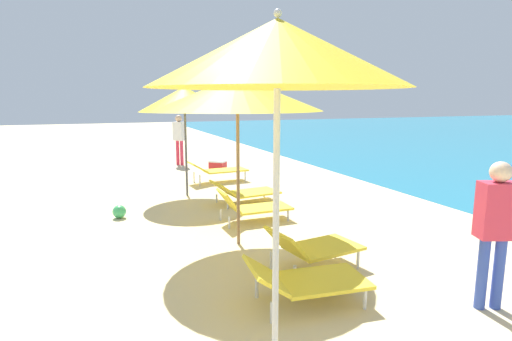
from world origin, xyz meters
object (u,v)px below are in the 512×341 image
at_px(cooler_box, 218,166).
at_px(lounger_farthest_inland, 245,191).
at_px(beach_ball, 119,212).
at_px(lounger_second_shoreside, 306,279).
at_px(person_walking_mid, 496,222).
at_px(lounger_third_shoreside, 253,206).
at_px(umbrella_second, 277,54).
at_px(person_walking_far, 179,135).
at_px(lounger_third_inland, 313,247).
at_px(umbrella_third, 237,94).
at_px(lounger_farthest_shoreside, 217,170).
at_px(umbrella_farthest, 184,99).

bearing_deg(cooler_box, lounger_farthest_inland, -97.82).
height_order(lounger_farthest_inland, beach_ball, lounger_farthest_inland).
distance_m(lounger_second_shoreside, person_walking_mid, 2.04).
bearing_deg(lounger_third_shoreside, cooler_box, 79.73).
bearing_deg(cooler_box, person_walking_mid, -87.82).
height_order(umbrella_second, person_walking_far, umbrella_second).
bearing_deg(beach_ball, person_walking_far, 68.90).
xyz_separation_m(lounger_third_inland, person_walking_mid, (1.24, -1.55, 0.64)).
xyz_separation_m(umbrella_third, lounger_farthest_shoreside, (1.01, 4.70, -1.93)).
height_order(umbrella_third, umbrella_farthest, umbrella_third).
distance_m(umbrella_second, lounger_third_shoreside, 4.76).
relative_size(lounger_farthest_shoreside, person_walking_far, 0.96).
distance_m(lounger_farthest_shoreside, person_walking_far, 3.32).
xyz_separation_m(lounger_farthest_shoreside, cooler_box, (0.48, 1.65, -0.17)).
bearing_deg(lounger_farthest_shoreside, umbrella_farthest, -135.82).
xyz_separation_m(lounger_second_shoreside, lounger_third_inland, (0.52, 0.78, 0.03)).
height_order(lounger_second_shoreside, lounger_third_inland, lounger_third_inland).
distance_m(umbrella_second, umbrella_farthest, 6.48).
relative_size(lounger_farthest_shoreside, lounger_farthest_inland, 1.08).
xyz_separation_m(person_walking_far, beach_ball, (-2.24, -5.81, -0.88)).
xyz_separation_m(lounger_second_shoreside, umbrella_farthest, (-0.14, 5.50, 1.90)).
bearing_deg(lounger_farthest_shoreside, beach_ball, -140.06).
relative_size(lounger_farthest_shoreside, beach_ball, 6.50).
xyz_separation_m(umbrella_third, lounger_farthest_inland, (0.93, 2.34, -2.02)).
distance_m(umbrella_third, person_walking_far, 8.04).
relative_size(lounger_third_shoreside, person_walking_far, 0.79).
relative_size(umbrella_second, lounger_third_shoreside, 2.14).
xyz_separation_m(lounger_third_inland, lounger_farthest_shoreside, (0.42, 5.95, 0.02)).
xyz_separation_m(cooler_box, beach_ball, (-3.10, -4.23, -0.04)).
xyz_separation_m(person_walking_far, cooler_box, (0.86, -1.58, -0.85)).
bearing_deg(lounger_third_shoreside, person_walking_mid, -73.44).
height_order(person_walking_far, beach_ball, person_walking_far).
distance_m(lounger_third_shoreside, lounger_third_inland, 2.28).
height_order(umbrella_second, lounger_third_shoreside, umbrella_second).
height_order(umbrella_farthest, person_walking_mid, umbrella_farthest).
bearing_deg(person_walking_far, beach_ball, 27.24).
height_order(lounger_third_inland, beach_ball, lounger_third_inland).
xyz_separation_m(umbrella_second, person_walking_far, (1.32, 10.89, -1.49)).
relative_size(lounger_third_shoreside, person_walking_mid, 0.83).
distance_m(lounger_third_shoreside, lounger_farthest_inland, 1.35).
bearing_deg(beach_ball, umbrella_farthest, 41.17).
bearing_deg(umbrella_farthest, person_walking_mid, -73.18).
distance_m(lounger_farthest_inland, cooler_box, 4.05).
bearing_deg(person_walking_mid, person_walking_far, -153.16).
distance_m(umbrella_farthest, person_walking_far, 4.65).
bearing_deg(lounger_second_shoreside, beach_ball, 117.78).
bearing_deg(lounger_third_inland, lounger_third_shoreside, 80.70).
distance_m(lounger_second_shoreside, lounger_farthest_shoreside, 6.79).
distance_m(umbrella_third, beach_ball, 3.41).
relative_size(lounger_second_shoreside, lounger_farthest_shoreside, 0.84).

